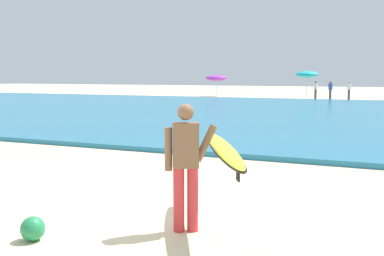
{
  "coord_description": "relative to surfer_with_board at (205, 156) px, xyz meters",
  "views": [
    {
      "loc": [
        3.74,
        -5.73,
        2.11
      ],
      "look_at": [
        0.22,
        2.32,
        1.1
      ],
      "focal_mm": 43.48,
      "sensor_mm": 36.0,
      "label": 1
    }
  ],
  "objects": [
    {
      "name": "ground_plane",
      "position": [
        -1.45,
        0.06,
        -1.04
      ],
      "size": [
        160.0,
        160.0,
        0.0
      ],
      "primitive_type": "plane",
      "color": "beige"
    },
    {
      "name": "sea",
      "position": [
        -1.45,
        19.34,
        -0.97
      ],
      "size": [
        120.0,
        28.0,
        0.14
      ],
      "primitive_type": "cube",
      "color": "teal",
      "rests_on": "ground"
    },
    {
      "name": "surfer_with_board",
      "position": [
        0.0,
        0.0,
        0.0
      ],
      "size": [
        1.63,
        2.7,
        1.73
      ],
      "color": "red",
      "rests_on": "ground"
    },
    {
      "name": "beach_umbrella_0",
      "position": [
        -13.75,
        37.02,
        0.76
      ],
      "size": [
        2.08,
        2.09,
        2.1
      ],
      "color": "beige",
      "rests_on": "ground"
    },
    {
      "name": "beach_umbrella_1",
      "position": [
        -4.89,
        36.03,
        1.11
      ],
      "size": [
        1.98,
        1.99,
        2.46
      ],
      "color": "beige",
      "rests_on": "ground"
    },
    {
      "name": "beachgoer_near_row_left",
      "position": [
        -1.28,
        35.65,
        -0.19
      ],
      "size": [
        0.32,
        0.2,
        1.58
      ],
      "color": "#383842",
      "rests_on": "ground"
    },
    {
      "name": "beachgoer_near_row_mid",
      "position": [
        -4.12,
        36.14,
        -0.19
      ],
      "size": [
        0.32,
        0.2,
        1.58
      ],
      "color": "#383842",
      "rests_on": "ground"
    },
    {
      "name": "beachgoer_near_row_right",
      "position": [
        -2.76,
        35.26,
        -0.19
      ],
      "size": [
        0.32,
        0.2,
        1.58
      ],
      "color": "#383842",
      "rests_on": "ground"
    },
    {
      "name": "beach_ball",
      "position": [
        -1.86,
        -1.23,
        -0.88
      ],
      "size": [
        0.32,
        0.32,
        0.32
      ],
      "primitive_type": "sphere",
      "color": "#23844C",
      "rests_on": "ground"
    }
  ]
}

